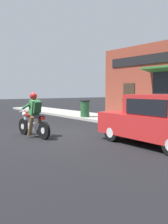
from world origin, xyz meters
The scene contains 5 objects.
ground_plane centered at (0.00, 0.00, 0.00)m, with size 80.00×80.00×0.00m, color black.
sidewalk_curb centered at (4.93, 3.00, 0.07)m, with size 2.60×22.00×0.14m, color #9E9B93.
motorcycle_with_rider centered at (-0.82, -0.22, 0.68)m, with size 0.62×2.02×1.62m.
car_hatchback centered at (1.64, -3.80, 0.77)m, with size 1.72×3.81×1.57m.
trash_bin centered at (4.08, 3.41, 0.64)m, with size 0.56×0.56×0.98m.
Camera 1 is at (-4.79, -8.99, 1.70)m, focal length 42.00 mm.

